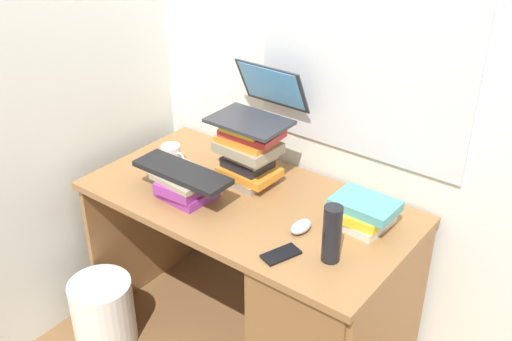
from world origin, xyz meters
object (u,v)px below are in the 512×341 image
object	(u,v)px
book_stack_side	(363,212)
keyboard	(182,172)
book_stack_keyboard_riser	(185,186)
water_bottle	(332,234)
desk	(311,302)
wastebasket	(103,312)
laptop	(259,106)
book_stack_tall	(249,152)
computer_mouse	(301,227)
cell_phone	(281,254)
mug	(171,155)

from	to	relation	value
book_stack_side	keyboard	world-z (taller)	keyboard
book_stack_keyboard_riser	water_bottle	distance (m)	0.68
desk	wastebasket	world-z (taller)	desk
desk	laptop	distance (m)	0.81
book_stack_tall	computer_mouse	world-z (taller)	book_stack_tall
book_stack_tall	computer_mouse	size ratio (longest dim) A/B	2.58
desk	book_stack_keyboard_riser	distance (m)	0.68
computer_mouse	cell_phone	world-z (taller)	computer_mouse
desk	laptop	bearing A→B (deg)	153.45
computer_mouse	wastebasket	bearing A→B (deg)	-156.61
book_stack_tall	laptop	size ratio (longest dim) A/B	0.85
desk	book_stack_tall	world-z (taller)	book_stack_tall
book_stack_tall	laptop	bearing A→B (deg)	89.85
keyboard	mug	size ratio (longest dim) A/B	3.47
computer_mouse	laptop	bearing A→B (deg)	147.72
keyboard	water_bottle	bearing A→B (deg)	0.47
book_stack_keyboard_riser	water_bottle	world-z (taller)	water_bottle
book_stack_keyboard_riser	water_bottle	xyz separation A→B (m)	(0.67, 0.00, 0.05)
book_stack_keyboard_riser	book_stack_side	distance (m)	0.71
desk	book_stack_keyboard_riser	xyz separation A→B (m)	(-0.54, -0.11, 0.39)
book_stack_tall	water_bottle	bearing A→B (deg)	-24.73
desk	keyboard	size ratio (longest dim) A/B	3.18
keyboard	wastebasket	world-z (taller)	keyboard
keyboard	cell_phone	xyz separation A→B (m)	(0.54, -0.08, -0.11)
keyboard	computer_mouse	bearing A→B (deg)	9.85
laptop	computer_mouse	world-z (taller)	laptop
laptop	water_bottle	world-z (taller)	laptop
book_stack_side	computer_mouse	xyz separation A→B (m)	(-0.16, -0.17, -0.04)
book_stack_keyboard_riser	book_stack_side	bearing A→B (deg)	21.43
book_stack_keyboard_riser	wastebasket	bearing A→B (deg)	-139.07
mug	water_bottle	world-z (taller)	water_bottle
keyboard	cell_phone	distance (m)	0.55
keyboard	wastebasket	bearing A→B (deg)	-138.63
wastebasket	book_stack_side	bearing A→B (deg)	28.44
keyboard	mug	distance (m)	0.29
book_stack_tall	desk	bearing A→B (deg)	-18.93
desk	computer_mouse	xyz separation A→B (m)	(-0.04, -0.03, 0.36)
book_stack_tall	mug	distance (m)	0.38
book_stack_side	laptop	world-z (taller)	laptop
book_stack_side	laptop	size ratio (longest dim) A/B	0.76
computer_mouse	mug	bearing A→B (deg)	173.70
book_stack_side	laptop	bearing A→B (deg)	173.40
book_stack_keyboard_riser	laptop	distance (m)	0.43
wastebasket	mug	bearing A→B (deg)	81.45
mug	cell_phone	distance (m)	0.80
book_stack_side	water_bottle	distance (m)	0.26
keyboard	cell_phone	size ratio (longest dim) A/B	3.09
laptop	cell_phone	distance (m)	0.65
book_stack_keyboard_riser	wastebasket	xyz separation A→B (m)	(-0.30, -0.26, -0.64)
desk	book_stack_tall	xyz separation A→B (m)	(-0.42, 0.14, 0.48)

